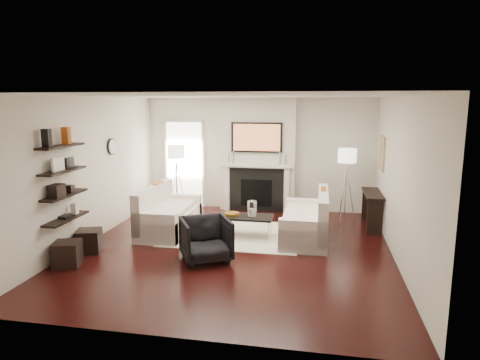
% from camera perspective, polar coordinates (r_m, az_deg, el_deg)
% --- Properties ---
extents(room_envelope, '(6.00, 6.00, 6.00)m').
position_cam_1_polar(room_envelope, '(7.43, -0.85, 0.69)').
color(room_envelope, black).
rests_on(room_envelope, ground).
extents(chimney_breast, '(1.80, 0.25, 2.70)m').
position_cam_1_polar(chimney_breast, '(10.23, 2.36, 3.37)').
color(chimney_breast, silver).
rests_on(chimney_breast, floor).
extents(fireplace_surround, '(1.30, 0.02, 1.04)m').
position_cam_1_polar(fireplace_surround, '(10.24, 2.21, -1.34)').
color(fireplace_surround, black).
rests_on(fireplace_surround, floor).
extents(firebox, '(0.75, 0.02, 0.65)m').
position_cam_1_polar(firebox, '(10.25, 2.20, -1.73)').
color(firebox, black).
rests_on(firebox, floor).
extents(mantel_pilaster_l, '(0.12, 0.08, 1.10)m').
position_cam_1_polar(mantel_pilaster_l, '(10.33, -1.77, -1.06)').
color(mantel_pilaster_l, white).
rests_on(mantel_pilaster_l, floor).
extents(mantel_pilaster_r, '(0.12, 0.08, 1.10)m').
position_cam_1_polar(mantel_pilaster_r, '(10.12, 6.22, -1.35)').
color(mantel_pilaster_r, white).
rests_on(mantel_pilaster_r, floor).
extents(mantel_shelf, '(1.70, 0.18, 0.07)m').
position_cam_1_polar(mantel_shelf, '(10.08, 2.19, 1.94)').
color(mantel_shelf, white).
rests_on(mantel_shelf, chimney_breast).
extents(tv_body, '(1.20, 0.06, 0.70)m').
position_cam_1_polar(tv_body, '(10.03, 2.24, 5.69)').
color(tv_body, black).
rests_on(tv_body, chimney_breast).
extents(tv_screen, '(1.10, 0.00, 0.62)m').
position_cam_1_polar(tv_screen, '(10.00, 2.21, 5.68)').
color(tv_screen, '#BF723F').
rests_on(tv_screen, tv_body).
extents(candlestick_l_tall, '(0.04, 0.04, 0.30)m').
position_cam_1_polar(candlestick_l_tall, '(10.16, -0.86, 3.07)').
color(candlestick_l_tall, silver).
rests_on(candlestick_l_tall, mantel_shelf).
extents(candlestick_l_short, '(0.04, 0.04, 0.24)m').
position_cam_1_polar(candlestick_l_short, '(10.19, -1.58, 2.92)').
color(candlestick_l_short, silver).
rests_on(candlestick_l_short, mantel_shelf).
extents(candlestick_r_tall, '(0.04, 0.04, 0.30)m').
position_cam_1_polar(candlestick_r_tall, '(10.00, 5.33, 2.91)').
color(candlestick_r_tall, silver).
rests_on(candlestick_r_tall, mantel_shelf).
extents(candlestick_r_short, '(0.04, 0.04, 0.24)m').
position_cam_1_polar(candlestick_r_short, '(10.00, 6.07, 2.71)').
color(candlestick_r_short, silver).
rests_on(candlestick_r_short, mantel_shelf).
extents(hallway_panel, '(0.90, 0.02, 2.10)m').
position_cam_1_polar(hallway_panel, '(10.79, -7.34, 2.05)').
color(hallway_panel, white).
rests_on(hallway_panel, floor).
extents(door_trim_l, '(0.06, 0.06, 2.16)m').
position_cam_1_polar(door_trim_l, '(10.93, -9.77, 2.09)').
color(door_trim_l, white).
rests_on(door_trim_l, floor).
extents(door_trim_r, '(0.06, 0.06, 2.16)m').
position_cam_1_polar(door_trim_r, '(10.64, -4.92, 1.98)').
color(door_trim_r, white).
rests_on(door_trim_r, floor).
extents(door_trim_top, '(1.02, 0.06, 0.06)m').
position_cam_1_polar(door_trim_top, '(10.67, -7.51, 7.78)').
color(door_trim_top, white).
rests_on(door_trim_top, wall_back).
extents(rug, '(2.60, 2.00, 0.01)m').
position_cam_1_polar(rug, '(8.58, -0.83, -7.22)').
color(rug, beige).
rests_on(rug, floor).
extents(loveseat_left_base, '(0.85, 1.80, 0.42)m').
position_cam_1_polar(loveseat_left_base, '(8.82, -9.34, -5.49)').
color(loveseat_left_base, white).
rests_on(loveseat_left_base, floor).
extents(loveseat_left_back, '(0.18, 1.80, 0.80)m').
position_cam_1_polar(loveseat_left_back, '(8.85, -11.44, -3.37)').
color(loveseat_left_back, white).
rests_on(loveseat_left_back, floor).
extents(loveseat_left_arm_n, '(0.85, 0.18, 0.60)m').
position_cam_1_polar(loveseat_left_arm_n, '(8.07, -11.32, -6.39)').
color(loveseat_left_arm_n, white).
rests_on(loveseat_left_arm_n, floor).
extents(loveseat_left_arm_s, '(0.85, 0.18, 0.60)m').
position_cam_1_polar(loveseat_left_arm_s, '(9.53, -7.70, -3.67)').
color(loveseat_left_arm_s, white).
rests_on(loveseat_left_arm_s, floor).
extents(loveseat_left_cushion, '(0.63, 1.44, 0.10)m').
position_cam_1_polar(loveseat_left_cushion, '(8.73, -9.08, -3.87)').
color(loveseat_left_cushion, white).
rests_on(loveseat_left_cushion, loveseat_left_base).
extents(pillow_left_orange, '(0.10, 0.42, 0.42)m').
position_cam_1_polar(pillow_left_orange, '(9.08, -10.79, -1.68)').
color(pillow_left_orange, '#A84C14').
rests_on(pillow_left_orange, loveseat_left_cushion).
extents(pillow_left_charcoal, '(0.10, 0.40, 0.40)m').
position_cam_1_polar(pillow_left_charcoal, '(8.54, -12.24, -2.57)').
color(pillow_left_charcoal, black).
rests_on(pillow_left_charcoal, loveseat_left_cushion).
extents(loveseat_right_base, '(0.85, 1.80, 0.42)m').
position_cam_1_polar(loveseat_right_base, '(8.35, 8.59, -6.36)').
color(loveseat_right_base, white).
rests_on(loveseat_right_base, floor).
extents(loveseat_right_back, '(0.18, 1.80, 0.80)m').
position_cam_1_polar(loveseat_right_back, '(8.26, 10.98, -4.35)').
color(loveseat_right_back, white).
rests_on(loveseat_right_back, floor).
extents(loveseat_right_arm_n, '(0.85, 0.18, 0.60)m').
position_cam_1_polar(loveseat_right_arm_n, '(7.55, 8.37, -7.47)').
color(loveseat_right_arm_n, white).
rests_on(loveseat_right_arm_n, floor).
extents(loveseat_right_arm_s, '(0.85, 0.18, 0.60)m').
position_cam_1_polar(loveseat_right_arm_s, '(9.11, 8.80, -4.37)').
color(loveseat_right_arm_s, white).
rests_on(loveseat_right_arm_s, floor).
extents(loveseat_right_cushion, '(0.63, 1.44, 0.10)m').
position_cam_1_polar(loveseat_right_cushion, '(8.28, 8.29, -4.63)').
color(loveseat_right_cushion, white).
rests_on(loveseat_right_cushion, loveseat_right_base).
extents(pillow_right_orange, '(0.10, 0.42, 0.42)m').
position_cam_1_polar(pillow_right_orange, '(8.51, 11.02, -2.51)').
color(pillow_right_orange, '#A84C14').
rests_on(pillow_right_orange, loveseat_right_cushion).
extents(pillow_right_charcoal, '(0.10, 0.40, 0.40)m').
position_cam_1_polar(pillow_right_charcoal, '(7.93, 11.03, -3.54)').
color(pillow_right_charcoal, black).
rests_on(pillow_right_charcoal, loveseat_right_cushion).
extents(coffee_table, '(1.10, 0.55, 0.04)m').
position_cam_1_polar(coffee_table, '(8.33, 0.60, -4.92)').
color(coffee_table, black).
rests_on(coffee_table, floor).
extents(coffee_leg_nw, '(0.02, 0.02, 0.38)m').
position_cam_1_polar(coffee_leg_nw, '(8.28, -3.10, -6.54)').
color(coffee_leg_nw, silver).
rests_on(coffee_leg_nw, floor).
extents(coffee_leg_ne, '(0.02, 0.02, 0.38)m').
position_cam_1_polar(coffee_leg_ne, '(8.11, 3.82, -6.92)').
color(coffee_leg_ne, silver).
rests_on(coffee_leg_ne, floor).
extents(coffee_leg_sw, '(0.02, 0.02, 0.38)m').
position_cam_1_polar(coffee_leg_sw, '(8.69, -2.41, -5.72)').
color(coffee_leg_sw, silver).
rests_on(coffee_leg_sw, floor).
extents(coffee_leg_se, '(0.02, 0.02, 0.38)m').
position_cam_1_polar(coffee_leg_se, '(8.53, 4.18, -6.05)').
color(coffee_leg_se, silver).
rests_on(coffee_leg_se, floor).
extents(hurricane_glass, '(0.18, 0.18, 0.32)m').
position_cam_1_polar(hurricane_glass, '(8.27, 1.62, -3.90)').
color(hurricane_glass, white).
rests_on(hurricane_glass, coffee_table).
extents(hurricane_candle, '(0.11, 0.11, 0.16)m').
position_cam_1_polar(hurricane_candle, '(8.29, 1.62, -4.34)').
color(hurricane_candle, white).
rests_on(hurricane_candle, coffee_table).
extents(copper_bowl, '(0.29, 0.29, 0.05)m').
position_cam_1_polar(copper_bowl, '(8.37, -1.10, -4.54)').
color(copper_bowl, '#A16A1A').
rests_on(copper_bowl, coffee_table).
extents(armchair, '(1.02, 1.00, 0.79)m').
position_cam_1_polar(armchair, '(7.15, -4.58, -7.62)').
color(armchair, black).
rests_on(armchair, floor).
extents(lamp_left_post, '(0.02, 0.02, 1.20)m').
position_cam_1_polar(lamp_left_post, '(10.27, -8.38, -0.95)').
color(lamp_left_post, silver).
rests_on(lamp_left_post, floor).
extents(lamp_left_shade, '(0.40, 0.40, 0.30)m').
position_cam_1_polar(lamp_left_shade, '(10.14, -8.51, 3.76)').
color(lamp_left_shade, white).
rests_on(lamp_left_shade, lamp_left_post).
extents(lamp_left_leg_a, '(0.25, 0.02, 1.23)m').
position_cam_1_polar(lamp_left_leg_a, '(10.24, -7.80, -0.97)').
color(lamp_left_leg_a, silver).
rests_on(lamp_left_leg_a, floor).
extents(lamp_left_leg_b, '(0.14, 0.22, 1.23)m').
position_cam_1_polar(lamp_left_leg_b, '(10.38, -8.50, -0.84)').
color(lamp_left_leg_b, silver).
rests_on(lamp_left_leg_b, floor).
extents(lamp_left_leg_c, '(0.14, 0.22, 1.23)m').
position_cam_1_polar(lamp_left_leg_c, '(10.20, -8.85, -1.04)').
color(lamp_left_leg_c, silver).
rests_on(lamp_left_leg_c, floor).
extents(lamp_right_post, '(0.02, 0.02, 1.20)m').
position_cam_1_polar(lamp_right_post, '(9.71, 13.89, -1.81)').
color(lamp_right_post, silver).
rests_on(lamp_right_post, floor).
extents(lamp_right_shade, '(0.40, 0.40, 0.30)m').
position_cam_1_polar(lamp_right_shade, '(9.57, 14.11, 3.17)').
color(lamp_right_shade, white).
rests_on(lamp_right_shade, lamp_right_post).
extents(lamp_right_leg_a, '(0.25, 0.02, 1.23)m').
position_cam_1_polar(lamp_right_leg_a, '(9.72, 14.54, -1.83)').
color(lamp_right_leg_a, silver).
rests_on(lamp_right_leg_a, floor).
extents(lamp_right_leg_b, '(0.14, 0.22, 1.23)m').
position_cam_1_polar(lamp_right_leg_b, '(9.80, 13.54, -1.68)').
color(lamp_right_leg_b, silver).
rests_on(lamp_right_leg_b, floor).
extents(lamp_right_leg_c, '(0.14, 0.22, 1.23)m').
position_cam_1_polar(lamp_right_leg_c, '(9.61, 13.59, -1.91)').
color(lamp_right_leg_c, silver).
rests_on(lamp_right_leg_c, floor).
extents(console_top, '(0.35, 1.20, 0.04)m').
position_cam_1_polar(console_top, '(9.27, 17.29, -1.72)').
color(console_top, black).
rests_on(console_top, floor).
extents(console_leg_n, '(0.30, 0.04, 0.71)m').
position_cam_1_polar(console_leg_n, '(8.83, 17.55, -4.84)').
color(console_leg_n, black).
rests_on(console_leg_n, floor).
extents(console_leg_s, '(0.30, 0.04, 0.71)m').
position_cam_1_polar(console_leg_s, '(9.89, 16.82, -3.19)').
color(console_leg_s, black).
rests_on(console_leg_s, floor).
extents(wall_art, '(0.03, 0.70, 0.70)m').
position_cam_1_polar(wall_art, '(9.37, 18.38, 3.43)').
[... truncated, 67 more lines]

